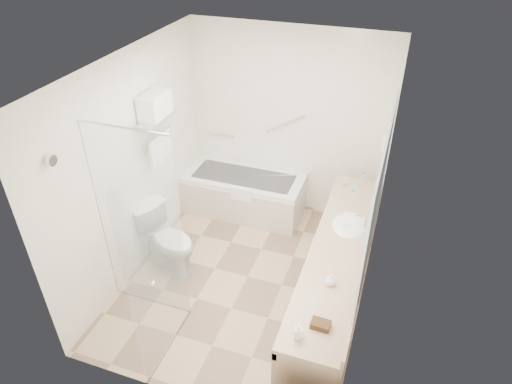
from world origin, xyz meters
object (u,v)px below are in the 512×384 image
(bathtub, at_px, (244,193))
(vanity_counter, at_px, (338,264))
(toilet, at_px, (168,239))
(water_bottle_left, at_px, (361,178))
(amenity_basket, at_px, (321,324))

(bathtub, relative_size, vanity_counter, 0.59)
(bathtub, bearing_deg, toilet, -108.60)
(toilet, bearing_deg, water_bottle_left, -37.51)
(vanity_counter, xyz_separation_m, amenity_basket, (0.03, -1.01, 0.24))
(bathtub, xyz_separation_m, amenity_basket, (1.55, -2.40, 0.60))
(toilet, height_order, amenity_basket, amenity_basket)
(vanity_counter, xyz_separation_m, water_bottle_left, (0.02, 1.25, 0.29))
(bathtub, height_order, toilet, toilet)
(toilet, bearing_deg, amenity_basket, -96.45)
(bathtub, relative_size, water_bottle_left, 9.32)
(bathtub, bearing_deg, amenity_basket, -57.11)
(vanity_counter, distance_m, water_bottle_left, 1.28)
(vanity_counter, bearing_deg, amenity_basket, -88.41)
(water_bottle_left, bearing_deg, bathtub, 174.84)
(water_bottle_left, bearing_deg, amenity_basket, -89.79)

